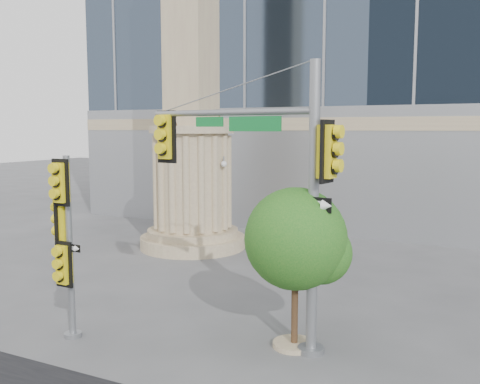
% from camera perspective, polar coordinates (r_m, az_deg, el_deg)
% --- Properties ---
extents(ground, '(120.00, 120.00, 0.00)m').
position_cam_1_polar(ground, '(12.46, -3.02, -16.88)').
color(ground, '#545456').
rests_on(ground, ground).
extents(monument, '(4.40, 4.40, 16.60)m').
position_cam_1_polar(monument, '(22.21, -5.18, 8.11)').
color(monument, tan).
rests_on(monument, ground).
extents(main_signal_pole, '(4.97, 1.08, 6.45)m').
position_cam_1_polar(main_signal_pole, '(12.18, 2.94, 2.06)').
color(main_signal_pole, slate).
rests_on(main_signal_pole, ground).
extents(secondary_signal_pole, '(0.75, 0.57, 4.38)m').
position_cam_1_polar(secondary_signal_pole, '(13.23, -18.22, -4.13)').
color(secondary_signal_pole, slate).
rests_on(secondary_signal_pole, ground).
extents(street_tree, '(2.37, 2.32, 3.70)m').
position_cam_1_polar(street_tree, '(12.14, 6.17, -5.45)').
color(street_tree, tan).
rests_on(street_tree, ground).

